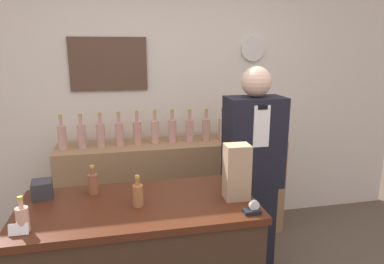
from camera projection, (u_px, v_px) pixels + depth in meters
back_wall at (160, 94)px, 3.30m from camera, size 5.20×0.09×2.70m
back_shelf at (175, 189)px, 3.28m from camera, size 2.10×0.41×0.93m
shopkeeper at (252, 178)px, 2.60m from camera, size 0.42×0.26×1.66m
potted_plant at (260, 120)px, 3.30m from camera, size 0.23×0.23×0.32m
paper_bag at (237, 172)px, 1.97m from camera, size 0.14×0.12×0.33m
tape_dispenser at (253, 209)px, 1.82m from camera, size 0.09×0.06×0.07m
price_card_left at (18, 229)px, 1.61m from camera, size 0.09×0.02×0.06m
gift_box at (42, 189)px, 2.02m from camera, size 0.13×0.14×0.10m
counter_bottle_0 at (23, 218)px, 1.63m from camera, size 0.06×0.06×0.18m
counter_bottle_1 at (93, 183)px, 2.06m from camera, size 0.06×0.06×0.18m
counter_bottle_2 at (138, 195)px, 1.90m from camera, size 0.06×0.06×0.18m
shelf_bottle_0 at (62, 137)px, 2.92m from camera, size 0.07×0.07×0.31m
shelf_bottle_1 at (82, 135)px, 2.96m from camera, size 0.07×0.07×0.31m
shelf_bottle_2 at (101, 134)px, 3.01m from camera, size 0.07×0.07×0.31m
shelf_bottle_3 at (119, 133)px, 3.04m from camera, size 0.07×0.07×0.31m
shelf_bottle_4 at (137, 132)px, 3.09m from camera, size 0.07×0.07×0.31m
shelf_bottle_5 at (155, 131)px, 3.12m from camera, size 0.07×0.07×0.31m
shelf_bottle_6 at (172, 130)px, 3.15m from camera, size 0.07×0.07×0.31m
shelf_bottle_7 at (190, 130)px, 3.17m from camera, size 0.07×0.07×0.31m
shelf_bottle_8 at (206, 129)px, 3.21m from camera, size 0.07×0.07×0.31m
shelf_bottle_9 at (222, 128)px, 3.25m from camera, size 0.07×0.07×0.31m
shelf_bottle_10 at (240, 128)px, 3.25m from camera, size 0.07×0.07×0.31m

